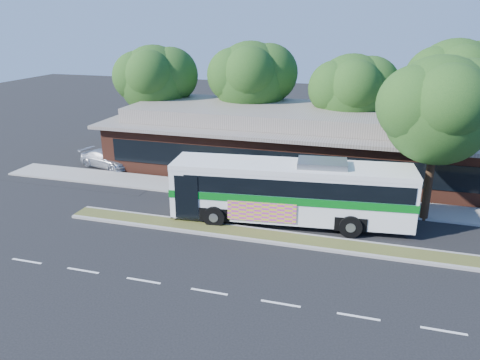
% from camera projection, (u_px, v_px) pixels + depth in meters
% --- Properties ---
extents(ground, '(120.00, 120.00, 0.00)m').
position_uv_depth(ground, '(301.00, 247.00, 22.99)').
color(ground, black).
rests_on(ground, ground).
extents(median_strip, '(26.00, 1.10, 0.15)m').
position_uv_depth(median_strip, '(303.00, 241.00, 23.51)').
color(median_strip, '#424C20').
rests_on(median_strip, ground).
extents(sidewalk, '(44.00, 2.60, 0.12)m').
position_uv_depth(sidewalk, '(319.00, 200.00, 28.77)').
color(sidewalk, gray).
rests_on(sidewalk, ground).
extents(parking_lot, '(14.00, 12.00, 0.01)m').
position_uv_depth(parking_lot, '(96.00, 161.00, 36.86)').
color(parking_lot, black).
rests_on(parking_lot, ground).
extents(plaza_building, '(33.20, 11.20, 4.45)m').
position_uv_depth(plaza_building, '(332.00, 142.00, 34.05)').
color(plaza_building, '#54271A').
rests_on(plaza_building, ground).
extents(tree_bg_a, '(6.47, 5.80, 8.63)m').
position_uv_depth(tree_bg_a, '(160.00, 79.00, 38.67)').
color(tree_bg_a, black).
rests_on(tree_bg_a, ground).
extents(tree_bg_b, '(6.69, 6.00, 9.00)m').
position_uv_depth(tree_bg_b, '(256.00, 78.00, 37.34)').
color(tree_bg_b, black).
rests_on(tree_bg_b, ground).
extents(tree_bg_c, '(6.24, 5.60, 8.26)m').
position_uv_depth(tree_bg_c, '(357.00, 90.00, 34.47)').
color(tree_bg_c, black).
rests_on(tree_bg_c, ground).
extents(tree_bg_d, '(6.91, 6.20, 9.37)m').
position_uv_depth(tree_bg_d, '(461.00, 81.00, 33.23)').
color(tree_bg_d, black).
rests_on(tree_bg_d, ground).
extents(transit_bus, '(13.10, 4.20, 3.62)m').
position_uv_depth(transit_bus, '(292.00, 188.00, 25.20)').
color(transit_bus, white).
rests_on(transit_bus, ground).
extents(sedan, '(4.62, 2.74, 1.26)m').
position_uv_depth(sedan, '(106.00, 159.00, 35.10)').
color(sedan, silver).
rests_on(sedan, ground).
extents(sidewalk_tree, '(6.33, 5.68, 8.97)m').
position_uv_depth(sidewalk_tree, '(447.00, 108.00, 24.13)').
color(sidewalk_tree, black).
rests_on(sidewalk_tree, ground).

